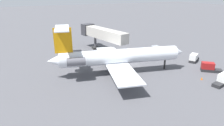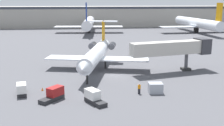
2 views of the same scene
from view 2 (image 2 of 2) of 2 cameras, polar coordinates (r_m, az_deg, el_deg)
The scene contains 12 objects.
ground_plane at distance 53.88m, azimuth 0.39°, elevation -2.66°, with size 400.00×400.00×0.10m, color #4C4C51.
regional_jet at distance 57.79m, azimuth -3.16°, elevation 2.06°, with size 21.99×27.38×9.56m.
jet_bridge at distance 57.60m, azimuth 13.08°, elevation 3.04°, with size 17.62×6.80×6.57m.
ground_crew_marshaller at distance 43.46m, azimuth 5.65°, elevation -5.30°, with size 0.47×0.45×1.69m.
baggage_tug_lead at distance 39.67m, azimuth -3.80°, elevation -7.09°, with size 3.20×4.17×1.90m.
baggage_tug_trailing at distance 45.05m, azimuth -18.20°, elevation -5.27°, with size 2.19×4.20×1.90m.
baggage_tug_spare at distance 41.60m, azimuth -11.97°, elevation -6.39°, with size 3.62×3.98×1.90m.
cargo_container_uld at distance 44.28m, azimuth 8.98°, elevation -5.11°, with size 2.31×1.90×1.63m.
traffic_cone_near at distance 46.37m, azimuth -14.22°, elevation -5.23°, with size 0.36×0.36×0.55m.
terminal_building at distance 157.61m, azimuth -4.24°, elevation 9.60°, with size 154.50×20.77×11.20m.
parked_airliner_west_mid at distance 126.08m, azimuth -4.85°, elevation 8.23°, with size 30.93×36.59×13.57m.
parked_airliner_centre at distance 131.65m, azimuth 17.15°, elevation 7.89°, with size 34.00×40.32×13.52m.
Camera 2 is at (-6.19, -51.56, 14.30)m, focal length 44.18 mm.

